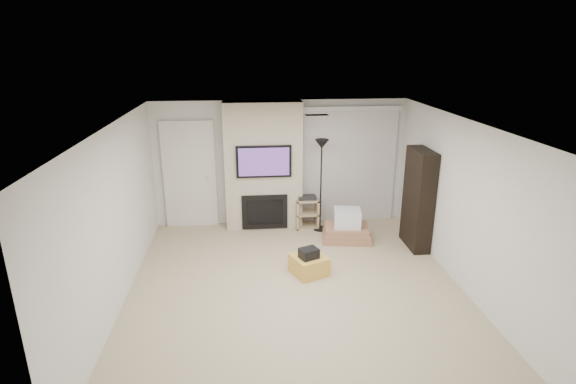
{
  "coord_description": "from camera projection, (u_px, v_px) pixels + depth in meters",
  "views": [
    {
      "loc": [
        -0.7,
        -5.93,
        3.53
      ],
      "look_at": [
        0.0,
        1.2,
        1.15
      ],
      "focal_mm": 28.0,
      "sensor_mm": 36.0,
      "label": 1
    }
  ],
  "objects": [
    {
      "name": "ottoman",
      "position": [
        309.0,
        265.0,
        7.2
      ],
      "size": [
        0.66,
        0.66,
        0.3
      ],
      "primitive_type": "cube",
      "rotation": [
        0.0,
        0.0,
        0.4
      ],
      "color": "gold",
      "rests_on": "floor"
    },
    {
      "name": "wall_left",
      "position": [
        116.0,
        218.0,
        6.16
      ],
      "size": [
        0.0,
        5.5,
        2.5
      ],
      "primitive_type": "cube",
      "rotation": [
        1.57,
        0.0,
        1.57
      ],
      "color": "silver",
      "rests_on": "ground"
    },
    {
      "name": "vertical_blinds",
      "position": [
        350.0,
        161.0,
        9.06
      ],
      "size": [
        1.98,
        0.1,
        2.37
      ],
      "color": "silver",
      "rests_on": "floor"
    },
    {
      "name": "hvac_vent",
      "position": [
        317.0,
        115.0,
        6.79
      ],
      "size": [
        0.35,
        0.18,
        0.01
      ],
      "primitive_type": "cube",
      "color": "silver",
      "rests_on": "ceiling"
    },
    {
      "name": "wall_back",
      "position": [
        280.0,
        163.0,
        8.99
      ],
      "size": [
        5.0,
        0.0,
        2.5
      ],
      "primitive_type": "cube",
      "rotation": [
        1.57,
        0.0,
        0.0
      ],
      "color": "silver",
      "rests_on": "ground"
    },
    {
      "name": "bookshelf",
      "position": [
        418.0,
        199.0,
        7.96
      ],
      "size": [
        0.3,
        0.8,
        1.8
      ],
      "color": "black",
      "rests_on": "floor"
    },
    {
      "name": "wall_front",
      "position": [
        334.0,
        327.0,
        3.79
      ],
      "size": [
        5.0,
        0.0,
        2.5
      ],
      "primitive_type": "cube",
      "rotation": [
        1.57,
        0.0,
        0.0
      ],
      "color": "silver",
      "rests_on": "ground"
    },
    {
      "name": "floor",
      "position": [
        296.0,
        289.0,
        6.78
      ],
      "size": [
        5.0,
        5.5,
        0.0
      ],
      "primitive_type": "cube",
      "color": "tan",
      "rests_on": "ground"
    },
    {
      "name": "floor_lamp",
      "position": [
        321.0,
        160.0,
        8.51
      ],
      "size": [
        0.27,
        0.27,
        1.82
      ],
      "color": "black",
      "rests_on": "floor"
    },
    {
      "name": "black_bag",
      "position": [
        309.0,
        253.0,
        7.08
      ],
      "size": [
        0.34,
        0.31,
        0.16
      ],
      "primitive_type": "cube",
      "rotation": [
        0.0,
        0.0,
        0.4
      ],
      "color": "black",
      "rests_on": "ottoman"
    },
    {
      "name": "box_stack",
      "position": [
        347.0,
        228.0,
        8.44
      ],
      "size": [
        0.98,
        0.8,
        0.6
      ],
      "color": "#9E7154",
      "rests_on": "floor"
    },
    {
      "name": "wall_right",
      "position": [
        464.0,
        206.0,
        6.62
      ],
      "size": [
        0.0,
        5.5,
        2.5
      ],
      "primitive_type": "cube",
      "rotation": [
        1.57,
        0.0,
        1.57
      ],
      "color": "silver",
      "rests_on": "ground"
    },
    {
      "name": "fireplace_wall",
      "position": [
        263.0,
        167.0,
        8.76
      ],
      "size": [
        1.5,
        0.47,
        2.5
      ],
      "color": "#BFB39B",
      "rests_on": "floor"
    },
    {
      "name": "entry_door",
      "position": [
        190.0,
        175.0,
        8.85
      ],
      "size": [
        1.02,
        0.11,
        2.14
      ],
      "color": "silver",
      "rests_on": "floor"
    },
    {
      "name": "av_stand",
      "position": [
        307.0,
        211.0,
        8.97
      ],
      "size": [
        0.45,
        0.38,
        0.66
      ],
      "color": "tan",
      "rests_on": "floor"
    },
    {
      "name": "ceiling",
      "position": [
        297.0,
        124.0,
        6.0
      ],
      "size": [
        5.0,
        5.5,
        0.0
      ],
      "primitive_type": "cube",
      "color": "white",
      "rests_on": "wall_back"
    }
  ]
}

